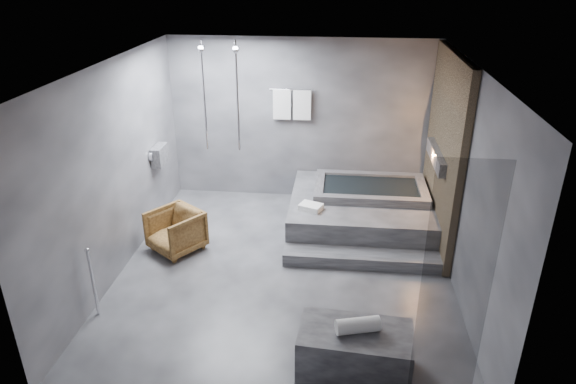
# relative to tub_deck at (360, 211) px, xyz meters

# --- Properties ---
(room) EXTENTS (5.00, 5.04, 2.82)m
(room) POSITION_rel_tub_deck_xyz_m (-0.65, -1.21, 1.48)
(room) COLOR #303033
(room) RESTS_ON ground
(tub_deck) EXTENTS (2.20, 2.00, 0.50)m
(tub_deck) POSITION_rel_tub_deck_xyz_m (0.00, 0.00, 0.00)
(tub_deck) COLOR #363639
(tub_deck) RESTS_ON ground
(tub_step) EXTENTS (2.20, 0.36, 0.18)m
(tub_step) POSITION_rel_tub_deck_xyz_m (0.00, -1.18, -0.16)
(tub_step) COLOR #363639
(tub_step) RESTS_ON ground
(concrete_bench) EXTENTS (1.19, 0.72, 0.51)m
(concrete_bench) POSITION_rel_tub_deck_xyz_m (-0.13, -3.26, 0.01)
(concrete_bench) COLOR #303032
(concrete_bench) RESTS_ON ground
(driftwood_chair) EXTENTS (0.95, 0.95, 0.63)m
(driftwood_chair) POSITION_rel_tub_deck_xyz_m (-2.70, -1.06, 0.06)
(driftwood_chair) COLOR #432910
(driftwood_chair) RESTS_ON ground
(rolled_towel) EXTENTS (0.47, 0.27, 0.16)m
(rolled_towel) POSITION_rel_tub_deck_xyz_m (-0.11, -3.27, 0.34)
(rolled_towel) COLOR white
(rolled_towel) RESTS_ON concrete_bench
(deck_towel) EXTENTS (0.39, 0.34, 0.09)m
(deck_towel) POSITION_rel_tub_deck_xyz_m (-0.76, -0.53, 0.29)
(deck_towel) COLOR white
(deck_towel) RESTS_ON tub_deck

